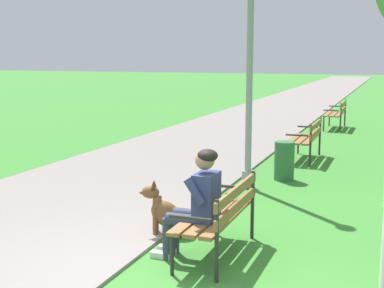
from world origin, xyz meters
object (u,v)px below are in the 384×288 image
person_seated_on_near_bench (197,200)px  dog_brown (170,216)px  park_bench_mid (307,136)px  park_bench_far (337,112)px  litter_bin (284,161)px  park_bench_near (221,212)px  lamp_post_near (250,57)px

person_seated_on_near_bench → dog_brown: 0.95m
park_bench_mid → dog_brown: park_bench_mid is taller
park_bench_far → litter_bin: size_ratio=2.14×
park_bench_mid → litter_bin: bearing=-92.2°
park_bench_far → park_bench_near: bearing=-90.3°
park_bench_near → person_seated_on_near_bench: size_ratio=1.20×
person_seated_on_near_bench → lamp_post_near: size_ratio=0.29×
lamp_post_near → litter_bin: 2.08m
park_bench_mid → dog_brown: 5.63m
park_bench_far → dog_brown: park_bench_far is taller
park_bench_near → lamp_post_near: (-0.54, 3.14, 1.69)m
dog_brown → litter_bin: size_ratio=1.16×
park_bench_near → park_bench_far: (0.06, 11.28, 0.00)m
dog_brown → litter_bin: bearing=78.5°
park_bench_far → dog_brown: bearing=-94.5°
park_bench_mid → park_bench_far: 5.30m
park_bench_near → person_seated_on_near_bench: 0.34m
litter_bin → park_bench_far: bearing=88.9°
park_bench_mid → park_bench_far: (0.06, 5.30, 0.00)m
park_bench_mid → park_bench_far: size_ratio=1.00×
lamp_post_near → person_seated_on_near_bench: bearing=-84.3°
park_bench_mid → lamp_post_near: bearing=-100.7°
park_bench_mid → litter_bin: 2.03m
person_seated_on_near_bench → park_bench_mid: bearing=88.1°
park_bench_near → dog_brown: size_ratio=1.85×
dog_brown → litter_bin: (0.72, 3.54, 0.09)m
park_bench_near → litter_bin: 3.95m
park_bench_far → dog_brown: size_ratio=1.85×
park_bench_mid → person_seated_on_near_bench: bearing=-91.9°
dog_brown → park_bench_far: bearing=85.5°
litter_bin → dog_brown: bearing=-101.5°
park_bench_near → litter_bin: (-0.08, 3.95, -0.16)m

